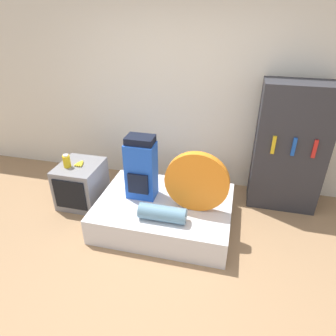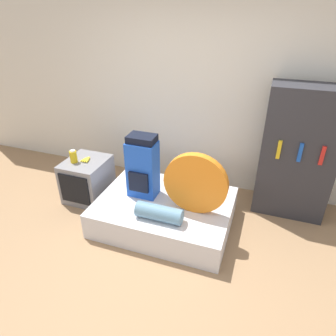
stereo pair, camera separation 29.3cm
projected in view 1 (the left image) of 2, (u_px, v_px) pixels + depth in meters
The scene contains 10 objects.
ground_plane at pixel (151, 278), 2.93m from camera, with size 16.00×16.00×0.00m, color #997551.
wall_back at pixel (190, 94), 3.97m from camera, with size 8.00×0.05×2.60m.
bed at pixel (165, 212), 3.60m from camera, with size 1.56×1.16×0.32m.
backpack at pixel (141, 168), 3.45m from camera, with size 0.34×0.27×0.76m.
tent_bag at pixel (197, 182), 3.22m from camera, with size 0.70×0.09×0.70m.
sleeping_roll at pixel (162, 213), 3.17m from camera, with size 0.51×0.17×0.17m.
television at pixel (81, 184), 3.94m from camera, with size 0.53×0.60×0.55m.
canister at pixel (67, 161), 3.72m from camera, with size 0.09×0.09×0.17m.
banana_bunch at pixel (80, 163), 3.81m from camera, with size 0.12×0.16×0.03m.
bookshelf at pixel (290, 148), 3.66m from camera, with size 0.83×0.45×1.61m.
Camera 1 is at (0.65, -1.93, 2.38)m, focal length 32.00 mm.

